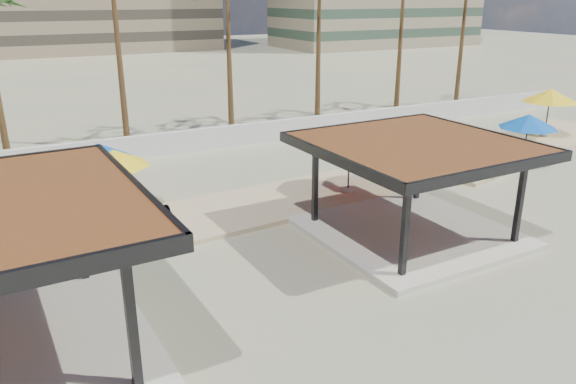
{
  "coord_description": "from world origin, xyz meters",
  "views": [
    {
      "loc": [
        -9.19,
        -11.92,
        7.88
      ],
      "look_at": [
        -0.6,
        4.39,
        1.4
      ],
      "focal_mm": 35.0,
      "sensor_mm": 36.0,
      "label": 1
    }
  ],
  "objects_px": {
    "pavilion_central": "(414,180)",
    "lounger_c": "(423,165)",
    "lounger_b": "(408,175)",
    "lounger_d": "(480,166)",
    "umbrella_c": "(350,140)",
    "lounger_a": "(54,234)"
  },
  "relations": [
    {
      "from": "umbrella_c",
      "to": "lounger_d",
      "type": "distance_m",
      "value": 7.27
    },
    {
      "from": "lounger_a",
      "to": "lounger_c",
      "type": "xyz_separation_m",
      "value": [
        16.21,
        0.54,
        -0.02
      ]
    },
    {
      "from": "pavilion_central",
      "to": "lounger_c",
      "type": "xyz_separation_m",
      "value": [
        5.19,
        5.39,
        -1.64
      ]
    },
    {
      "from": "pavilion_central",
      "to": "lounger_b",
      "type": "relative_size",
      "value": 3.13
    },
    {
      "from": "lounger_b",
      "to": "pavilion_central",
      "type": "bearing_deg",
      "value": 162.4
    },
    {
      "from": "lounger_b",
      "to": "lounger_d",
      "type": "height_order",
      "value": "lounger_d"
    },
    {
      "from": "lounger_a",
      "to": "lounger_c",
      "type": "bearing_deg",
      "value": -76.31
    },
    {
      "from": "umbrella_c",
      "to": "lounger_a",
      "type": "bearing_deg",
      "value": 178.41
    },
    {
      "from": "pavilion_central",
      "to": "umbrella_c",
      "type": "xyz_separation_m",
      "value": [
        0.43,
        4.53,
        0.32
      ]
    },
    {
      "from": "umbrella_c",
      "to": "lounger_c",
      "type": "relative_size",
      "value": 1.65
    },
    {
      "from": "pavilion_central",
      "to": "lounger_d",
      "type": "xyz_separation_m",
      "value": [
        7.42,
        4.04,
        -1.63
      ]
    },
    {
      "from": "pavilion_central",
      "to": "lounger_b",
      "type": "height_order",
      "value": "pavilion_central"
    },
    {
      "from": "lounger_c",
      "to": "lounger_d",
      "type": "bearing_deg",
      "value": -135.35
    },
    {
      "from": "pavilion_central",
      "to": "lounger_a",
      "type": "distance_m",
      "value": 12.15
    },
    {
      "from": "umbrella_c",
      "to": "pavilion_central",
      "type": "bearing_deg",
      "value": -95.47
    },
    {
      "from": "umbrella_c",
      "to": "lounger_a",
      "type": "relative_size",
      "value": 1.49
    },
    {
      "from": "lounger_c",
      "to": "lounger_a",
      "type": "bearing_deg",
      "value": 77.6
    },
    {
      "from": "pavilion_central",
      "to": "lounger_c",
      "type": "relative_size",
      "value": 3.07
    },
    {
      "from": "umbrella_c",
      "to": "lounger_a",
      "type": "distance_m",
      "value": 11.62
    },
    {
      "from": "lounger_c",
      "to": "lounger_b",
      "type": "bearing_deg",
      "value": 103.52
    },
    {
      "from": "lounger_a",
      "to": "lounger_d",
      "type": "distance_m",
      "value": 18.46
    },
    {
      "from": "pavilion_central",
      "to": "lounger_c",
      "type": "height_order",
      "value": "pavilion_central"
    }
  ]
}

